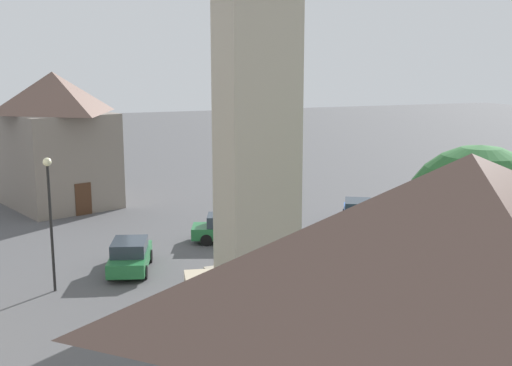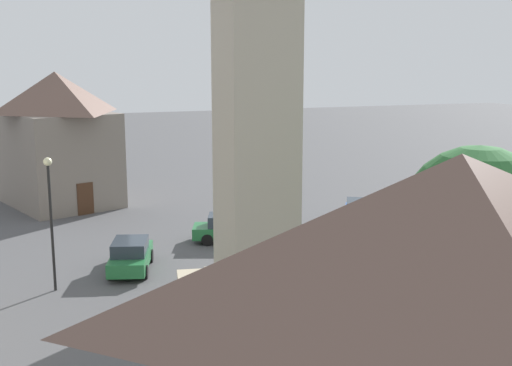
{
  "view_description": "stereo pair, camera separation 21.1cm",
  "coord_description": "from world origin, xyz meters",
  "px_view_note": "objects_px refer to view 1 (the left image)",
  "views": [
    {
      "loc": [
        -24.73,
        9.72,
        9.78
      ],
      "look_at": [
        0.0,
        0.0,
        4.7
      ],
      "focal_mm": 44.4,
      "sensor_mm": 36.0,
      "label": 1
    },
    {
      "loc": [
        -24.8,
        9.53,
        9.78
      ],
      "look_at": [
        0.0,
        0.0,
        4.7
      ],
      "focal_mm": 44.4,
      "sensor_mm": 36.0,
      "label": 2
    }
  ],
  "objects_px": {
    "pedestrian": "(295,241)",
    "lamp_post": "(50,205)",
    "car_blue_kerb": "(353,242)",
    "car_black_far": "(130,256)",
    "car_white_side": "(229,228)",
    "building_terrace_right": "(56,138)",
    "tree": "(477,221)",
    "car_red_corner": "(358,212)"
  },
  "relations": [
    {
      "from": "tree",
      "to": "car_blue_kerb",
      "type": "bearing_deg",
      "value": -6.97
    },
    {
      "from": "car_black_far",
      "to": "building_terrace_right",
      "type": "xyz_separation_m",
      "value": [
        16.16,
        1.98,
        3.91
      ]
    },
    {
      "from": "car_red_corner",
      "to": "building_terrace_right",
      "type": "height_order",
      "value": "building_terrace_right"
    },
    {
      "from": "car_blue_kerb",
      "to": "car_red_corner",
      "type": "bearing_deg",
      "value": -32.46
    },
    {
      "from": "pedestrian",
      "to": "building_terrace_right",
      "type": "bearing_deg",
      "value": 29.57
    },
    {
      "from": "car_white_side",
      "to": "lamp_post",
      "type": "bearing_deg",
      "value": 115.18
    },
    {
      "from": "tree",
      "to": "building_terrace_right",
      "type": "relative_size",
      "value": 0.71
    },
    {
      "from": "car_red_corner",
      "to": "building_terrace_right",
      "type": "xyz_separation_m",
      "value": [
        12.45,
        16.55,
        3.91
      ]
    },
    {
      "from": "car_black_far",
      "to": "pedestrian",
      "type": "relative_size",
      "value": 2.63
    },
    {
      "from": "tree",
      "to": "building_terrace_right",
      "type": "height_order",
      "value": "building_terrace_right"
    },
    {
      "from": "car_red_corner",
      "to": "building_terrace_right",
      "type": "distance_m",
      "value": 21.08
    },
    {
      "from": "car_red_corner",
      "to": "car_white_side",
      "type": "height_order",
      "value": "same"
    },
    {
      "from": "car_red_corner",
      "to": "car_black_far",
      "type": "bearing_deg",
      "value": 104.29
    },
    {
      "from": "pedestrian",
      "to": "building_terrace_right",
      "type": "distance_m",
      "value": 20.49
    },
    {
      "from": "car_red_corner",
      "to": "lamp_post",
      "type": "distance_m",
      "value": 19.1
    },
    {
      "from": "car_white_side",
      "to": "car_black_far",
      "type": "xyz_separation_m",
      "value": [
        -3.01,
        5.99,
        0.0
      ]
    },
    {
      "from": "car_white_side",
      "to": "tree",
      "type": "relative_size",
      "value": 0.63
    },
    {
      "from": "car_white_side",
      "to": "tree",
      "type": "height_order",
      "value": "tree"
    },
    {
      "from": "car_red_corner",
      "to": "tree",
      "type": "height_order",
      "value": "tree"
    },
    {
      "from": "car_blue_kerb",
      "to": "tree",
      "type": "relative_size",
      "value": 0.61
    },
    {
      "from": "tree",
      "to": "car_red_corner",
      "type": "bearing_deg",
      "value": -16.72
    },
    {
      "from": "lamp_post",
      "to": "car_blue_kerb",
      "type": "bearing_deg",
      "value": -91.24
    },
    {
      "from": "car_red_corner",
      "to": "car_white_side",
      "type": "distance_m",
      "value": 8.6
    },
    {
      "from": "building_terrace_right",
      "to": "lamp_post",
      "type": "bearing_deg",
      "value": 174.91
    },
    {
      "from": "building_terrace_right",
      "to": "car_white_side",
      "type": "bearing_deg",
      "value": -148.75
    },
    {
      "from": "car_blue_kerb",
      "to": "car_red_corner",
      "type": "relative_size",
      "value": 0.97
    },
    {
      "from": "lamp_post",
      "to": "building_terrace_right",
      "type": "bearing_deg",
      "value": -5.09
    },
    {
      "from": "car_black_far",
      "to": "pedestrian",
      "type": "distance_m",
      "value": 8.09
    },
    {
      "from": "car_black_far",
      "to": "pedestrian",
      "type": "xyz_separation_m",
      "value": [
        -1.37,
        -7.96,
        0.25
      ]
    },
    {
      "from": "pedestrian",
      "to": "lamp_post",
      "type": "xyz_separation_m",
      "value": [
        -0.1,
        11.52,
        2.83
      ]
    },
    {
      "from": "car_white_side",
      "to": "tree",
      "type": "distance_m",
      "value": 16.07
    },
    {
      "from": "car_blue_kerb",
      "to": "building_terrace_right",
      "type": "bearing_deg",
      "value": 36.02
    },
    {
      "from": "car_red_corner",
      "to": "pedestrian",
      "type": "relative_size",
      "value": 2.61
    },
    {
      "from": "car_blue_kerb",
      "to": "building_terrace_right",
      "type": "relative_size",
      "value": 0.43
    },
    {
      "from": "pedestrian",
      "to": "lamp_post",
      "type": "bearing_deg",
      "value": 90.51
    },
    {
      "from": "car_blue_kerb",
      "to": "car_black_far",
      "type": "bearing_deg",
      "value": 80.81
    },
    {
      "from": "pedestrian",
      "to": "car_black_far",
      "type": "bearing_deg",
      "value": 80.21
    },
    {
      "from": "pedestrian",
      "to": "tree",
      "type": "distance_m",
      "value": 11.46
    },
    {
      "from": "car_red_corner",
      "to": "car_white_side",
      "type": "xyz_separation_m",
      "value": [
        -0.7,
        8.57,
        0.0
      ]
    },
    {
      "from": "pedestrian",
      "to": "car_white_side",
      "type": "bearing_deg",
      "value": 24.17
    },
    {
      "from": "car_blue_kerb",
      "to": "car_white_side",
      "type": "height_order",
      "value": "same"
    },
    {
      "from": "car_white_side",
      "to": "car_black_far",
      "type": "distance_m",
      "value": 6.71
    }
  ]
}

